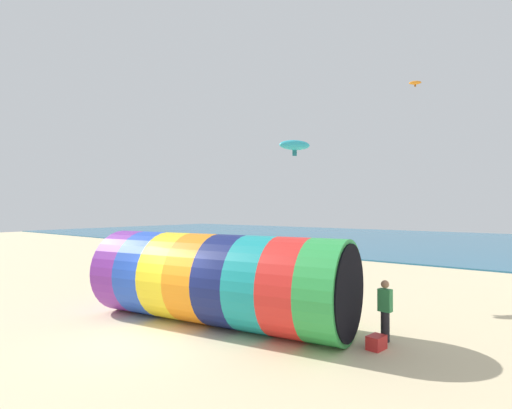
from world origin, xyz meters
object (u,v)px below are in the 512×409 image
Objects in this scene: beach_flag at (145,248)px; cooler_box at (376,342)px; giant_inflatable_tube at (218,279)px; kite_cyan_parafoil at (295,145)px; kite_orange_parafoil at (415,83)px; kite_handler at (385,310)px.

beach_flag reaches higher than cooler_box.
kite_cyan_parafoil is at bearing 93.73° from giant_inflatable_tube.
giant_inflatable_tube is 15.79m from kite_orange_parafoil.
kite_handler is at bearing 19.52° from giant_inflatable_tube.
beach_flag is 4.26× the size of cooler_box.
kite_handler is at bearing 93.50° from cooler_box.
kite_orange_parafoil is 16.34m from beach_flag.
kite_cyan_parafoil is (-5.14, 3.31, 5.54)m from kite_handler.
giant_inflatable_tube is 7.08m from kite_cyan_parafoil.
giant_inflatable_tube is 5.14m from kite_handler.
cooler_box is (4.86, 0.95, -1.26)m from giant_inflatable_tube.
beach_flag is (-8.19, -11.29, -8.52)m from kite_orange_parafoil.
kite_handler is 3.28× the size of cooler_box.
kite_handler reaches higher than cooler_box.
giant_inflatable_tube is at bearing -100.51° from kite_orange_parafoil.
kite_orange_parafoil reaches higher than cooler_box.
cooler_box is at bearing -78.03° from kite_orange_parafoil.
giant_inflatable_tube is at bearing -86.27° from kite_cyan_parafoil.
kite_cyan_parafoil is (-2.69, -7.72, -4.05)m from kite_orange_parafoil.
beach_flag reaches higher than kite_handler.
giant_inflatable_tube is 4.05× the size of beach_flag.
cooler_box is at bearing -2.68° from beach_flag.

